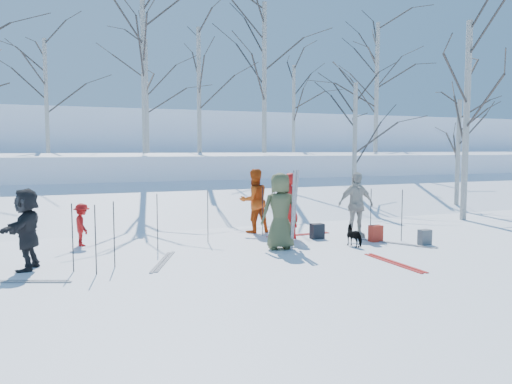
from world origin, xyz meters
name	(u,v)px	position (x,y,z in m)	size (l,w,h in m)	color
ground	(281,254)	(0.00, 0.00, 0.00)	(120.00, 120.00, 0.00)	white
snow_ramp	(198,212)	(0.00, 7.00, 0.15)	(70.00, 9.50, 1.40)	white
snow_plateau	(149,174)	(0.00, 17.00, 1.00)	(70.00, 18.00, 2.20)	white
far_hill	(109,153)	(0.00, 38.00, 2.00)	(90.00, 30.00, 6.00)	white
skier_olive_center	(280,211)	(0.24, 0.56, 0.91)	(0.89, 0.58, 1.83)	#454D2E
skier_red_north	(289,206)	(1.01, 1.69, 0.88)	(0.64, 0.42, 1.76)	#B21110
skier_redor_behind	(254,201)	(0.55, 3.00, 0.91)	(0.88, 0.69, 1.82)	#BB430E
skier_red_seated	(82,225)	(-4.12, 2.72, 0.53)	(0.68, 0.39, 1.06)	#B21110
skier_cream_east	(356,205)	(2.82, 1.28, 0.88)	(1.03, 0.43, 1.76)	beige
skier_grey_west	(27,229)	(-5.24, 0.60, 0.81)	(1.50, 0.48, 1.62)	black
dog	(355,236)	(2.09, 0.17, 0.26)	(0.28, 0.62, 0.52)	black
upright_ski_left	(293,210)	(0.46, 0.31, 0.95)	(0.07, 0.02, 1.90)	silver
upright_ski_right	(295,210)	(0.53, 0.36, 0.95)	(0.07, 0.02, 1.90)	silver
ski_pair_a	(17,281)	(-5.38, -0.36, 0.01)	(1.84, 0.89, 0.02)	silver
ski_pair_b	(163,262)	(-2.63, 0.24, 0.01)	(0.91, 1.83, 0.02)	silver
ski_pair_c	(394,263)	(1.84, -1.68, 0.01)	(0.20, 1.90, 0.02)	red
ski_pair_d	(397,243)	(3.26, 0.05, 0.01)	(1.12, 1.75, 0.02)	silver
ski_pair_e	(299,235)	(1.52, 2.11, 0.01)	(1.91, 0.27, 0.02)	red
ski_pole_a	(96,240)	(-4.02, -0.34, 0.67)	(0.02, 0.02, 1.34)	black
ski_pole_b	(157,222)	(-2.49, 1.53, 0.67)	(0.02, 0.02, 1.34)	black
ski_pole_c	(262,211)	(0.56, 2.43, 0.67)	(0.02, 0.02, 1.34)	black
ski_pole_d	(208,216)	(-1.12, 2.02, 0.67)	(0.02, 0.02, 1.34)	black
ski_pole_e	(402,216)	(3.58, 0.31, 0.67)	(0.02, 0.02, 1.34)	black
ski_pole_f	(371,214)	(3.03, 0.89, 0.67)	(0.02, 0.02, 1.34)	black
ski_pole_g	(114,234)	(-3.62, 0.15, 0.67)	(0.02, 0.02, 1.34)	black
ski_pole_h	(73,238)	(-4.41, 0.07, 0.67)	(0.02, 0.02, 1.34)	black
ski_pole_i	(275,211)	(0.92, 2.41, 0.67)	(0.02, 0.02, 1.34)	black
backpack_red	(376,233)	(2.93, 0.52, 0.21)	(0.32, 0.22, 0.42)	#AD291A
backpack_grey	(425,237)	(3.81, -0.30, 0.19)	(0.30, 0.20, 0.38)	#4E5155
backpack_dark	(317,231)	(1.74, 1.45, 0.20)	(0.34, 0.24, 0.40)	black
birch_plateau_a	(199,91)	(1.30, 11.46, 4.94)	(4.43, 4.43, 5.48)	silver
birch_plateau_b	(147,96)	(-0.23, 15.98, 5.06)	(4.61, 4.61, 5.73)	silver
birch_plateau_c	(264,78)	(4.07, 10.63, 5.51)	(5.23, 5.23, 6.62)	silver
birch_plateau_d	(46,96)	(-4.95, 13.08, 4.61)	(3.97, 3.97, 4.82)	silver
birch_plateau_e	(376,98)	(13.09, 14.99, 5.39)	(5.06, 5.06, 6.37)	silver
birch_plateau_h	(377,88)	(10.42, 11.15, 5.42)	(5.10, 5.10, 6.43)	silver
birch_plateau_i	(144,70)	(-1.31, 10.17, 5.48)	(5.20, 5.20, 6.57)	silver
birch_plateau_j	(294,109)	(6.82, 13.24, 4.42)	(3.71, 3.71, 4.44)	silver
birch_edge_b	(466,122)	(8.00, 2.72, 3.28)	(5.19, 5.19, 6.56)	silver
birch_edge_c	(458,155)	(9.73, 4.83, 2.13)	(3.58, 3.58, 4.26)	silver
birch_edge_e	(355,147)	(6.04, 6.34, 2.44)	(4.02, 4.02, 4.89)	silver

